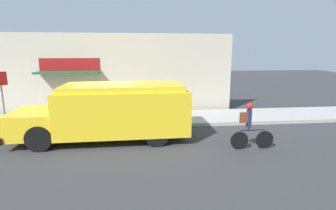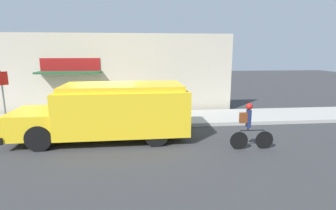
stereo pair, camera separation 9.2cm
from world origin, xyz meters
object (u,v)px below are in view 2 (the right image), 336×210
Objects in this scene: school_bus at (112,111)px; stop_sign_post at (2,89)px; trash_bin at (170,107)px; cyclist at (249,126)px.

school_bus is 2.73× the size of stop_sign_post.
stop_sign_post is 7.79m from trash_bin.
stop_sign_post is (-4.99, 2.06, 0.65)m from school_bus.
cyclist is 2.06× the size of trash_bin.
stop_sign_post reaches higher than cyclist.
cyclist is at bearing -19.20° from school_bus.
trash_bin is at bearing 48.92° from school_bus.
trash_bin is (7.62, 1.06, -1.23)m from stop_sign_post.
cyclist is at bearing -20.42° from stop_sign_post.
cyclist reaches higher than trash_bin.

